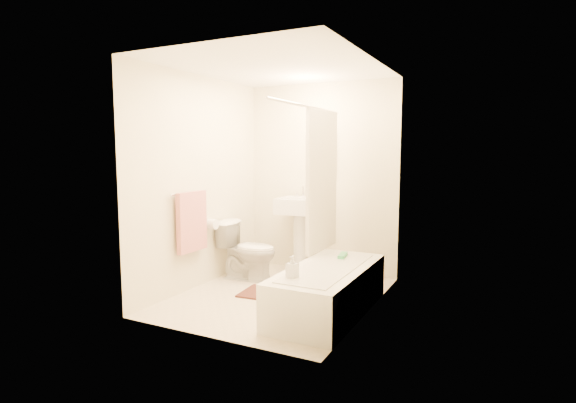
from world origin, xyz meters
The scene contains 17 objects.
floor centered at (0.00, 0.00, 0.00)m, with size 2.40×2.40×0.00m, color beige.
ceiling centered at (0.00, 0.00, 2.40)m, with size 2.40×2.40×0.00m, color white.
wall_back centered at (0.00, 1.20, 1.20)m, with size 2.00×0.02×2.40m, color beige.
wall_left centered at (-1.00, 0.00, 1.20)m, with size 0.02×2.40×2.40m, color beige.
wall_right centered at (1.00, 0.00, 1.20)m, with size 0.02×2.40×2.40m, color beige.
mirror centered at (0.00, 1.18, 1.50)m, with size 0.40×0.03×0.55m, color white.
curtain_rod centered at (0.30, 0.10, 2.00)m, with size 0.03×0.03×1.70m, color silver.
shower_curtain centered at (0.30, 0.50, 1.22)m, with size 0.04×0.80×1.55m, color silver.
towel_bar centered at (-0.96, -0.25, 1.10)m, with size 0.02×0.02×0.60m, color silver.
towel centered at (-0.93, -0.25, 0.78)m, with size 0.06×0.45×0.66m, color #CC7266.
toilet_paper centered at (-0.93, 0.12, 0.70)m, with size 0.12×0.12×0.11m, color white.
toilet centered at (-0.63, 0.43, 0.35)m, with size 0.40×0.71×0.70m, color white.
sink centered at (-0.18, 0.95, 0.52)m, with size 0.54×0.43×1.05m, color silver, non-canonical shape.
bathtub centered at (0.66, -0.20, 0.22)m, with size 0.68×1.56×0.44m, color white, non-canonical shape.
bath_mat centered at (-0.11, 0.02, 0.01)m, with size 0.61×0.46×0.02m, color #4E291E.
soap_bottle centered at (0.50, -0.67, 0.54)m, with size 0.09×0.09×0.20m, color silver.
scrub_brush centered at (0.64, 0.25, 0.46)m, with size 0.07×0.22×0.04m, color #3EAC5D.
Camera 1 is at (2.20, -4.12, 1.55)m, focal length 28.00 mm.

